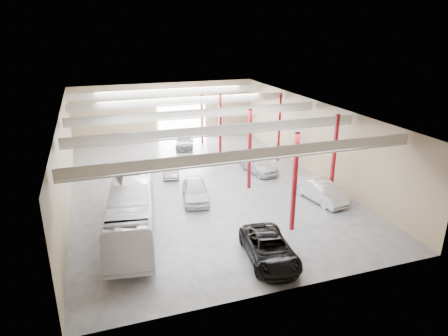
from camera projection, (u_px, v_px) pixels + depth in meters
depot_shell at (200, 129)px, 34.54m from camera, size 22.12×32.12×7.06m
coach_bus at (132, 209)px, 27.12m from camera, size 4.62×12.45×3.39m
black_sedan at (269, 248)px, 24.09m from camera, size 3.30×5.98×1.59m
car_row_a at (195, 190)px, 32.39m from camera, size 2.84×5.24×1.69m
car_row_b at (171, 167)px, 38.06m from camera, size 2.29×4.54×1.43m
car_row_c at (185, 141)px, 46.62m from camera, size 3.22×5.29×1.43m
car_right_near at (321, 191)px, 32.32m from camera, size 2.57×5.36×1.69m
car_right_far at (258, 164)px, 38.54m from camera, size 2.79×5.17×1.67m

